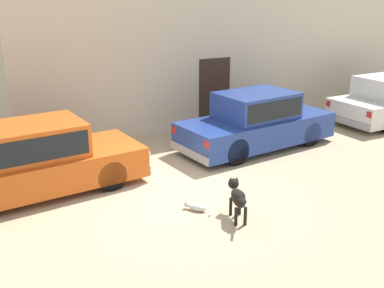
{
  "coord_description": "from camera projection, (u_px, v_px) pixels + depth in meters",
  "views": [
    {
      "loc": [
        -3.86,
        -7.65,
        3.92
      ],
      "look_at": [
        0.56,
        0.2,
        0.9
      ],
      "focal_mm": 41.75,
      "sensor_mm": 36.0,
      "label": 1
    }
  ],
  "objects": [
    {
      "name": "parked_sedan_nearest",
      "position": [
        36.0,
        159.0,
        9.13
      ],
      "size": [
        4.56,
        1.97,
        1.48
      ],
      "rotation": [
        0.0,
        0.0,
        0.06
      ],
      "color": "#D15619",
      "rests_on": "ground_plane"
    },
    {
      "name": "parked_sedan_second",
      "position": [
        256.0,
        121.0,
        11.88
      ],
      "size": [
        4.56,
        2.01,
        1.5
      ],
      "rotation": [
        0.0,
        0.0,
        0.08
      ],
      "color": "navy",
      "rests_on": "ground_plane"
    },
    {
      "name": "stray_dog_spotted",
      "position": [
        238.0,
        196.0,
        8.09
      ],
      "size": [
        0.46,
        0.99,
        0.7
      ],
      "rotation": [
        0.0,
        0.0,
        1.21
      ],
      "color": "black",
      "rests_on": "ground_plane"
    },
    {
      "name": "stray_cat",
      "position": [
        196.0,
        207.0,
        8.52
      ],
      "size": [
        0.43,
        0.57,
        0.15
      ],
      "rotation": [
        0.0,
        0.0,
        2.22
      ],
      "color": "beige",
      "rests_on": "ground_plane"
    },
    {
      "name": "apartment_block",
      "position": [
        224.0,
        6.0,
        17.04
      ],
      "size": [
        16.96,
        6.88,
        7.05
      ],
      "color": "beige",
      "rests_on": "ground_plane"
    },
    {
      "name": "ground_plane",
      "position": [
        173.0,
        191.0,
        9.36
      ],
      "size": [
        80.0,
        80.0,
        0.0
      ],
      "primitive_type": "plane",
      "color": "tan"
    }
  ]
}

